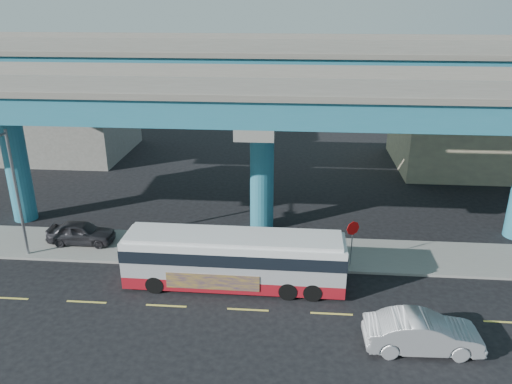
# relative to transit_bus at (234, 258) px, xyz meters

# --- Properties ---
(ground) EXTENTS (120.00, 120.00, 0.00)m
(ground) POSITION_rel_transit_bus_xyz_m (0.89, -1.87, -1.59)
(ground) COLOR black
(ground) RESTS_ON ground
(sidewalk) EXTENTS (70.00, 4.00, 0.15)m
(sidewalk) POSITION_rel_transit_bus_xyz_m (0.89, 3.63, -1.51)
(sidewalk) COLOR gray
(sidewalk) RESTS_ON ground
(lane_markings) EXTENTS (58.00, 0.12, 0.01)m
(lane_markings) POSITION_rel_transit_bus_xyz_m (0.89, -2.17, -1.58)
(lane_markings) COLOR #D8C64C
(lane_markings) RESTS_ON ground
(viaduct) EXTENTS (52.00, 12.40, 11.70)m
(viaduct) POSITION_rel_transit_bus_xyz_m (0.89, 7.24, 7.55)
(viaduct) COLOR #226C81
(viaduct) RESTS_ON ground
(building_beige) EXTENTS (14.00, 10.23, 7.00)m
(building_beige) POSITION_rel_transit_bus_xyz_m (18.89, 21.11, 1.92)
(building_beige) COLOR #C2B48A
(building_beige) RESTS_ON ground
(building_concrete) EXTENTS (12.00, 10.00, 9.00)m
(building_concrete) POSITION_rel_transit_bus_xyz_m (-19.11, 22.13, 2.91)
(building_concrete) COLOR gray
(building_concrete) RESTS_ON ground
(transit_bus) EXTENTS (11.33, 2.53, 2.90)m
(transit_bus) POSITION_rel_transit_bus_xyz_m (0.00, 0.00, 0.00)
(transit_bus) COLOR maroon
(transit_bus) RESTS_ON ground
(sedan) EXTENTS (2.00, 4.99, 1.61)m
(sedan) POSITION_rel_transit_bus_xyz_m (8.54, -4.38, -0.78)
(sedan) COLOR #A3A3A8
(sedan) RESTS_ON ground
(parked_car) EXTENTS (1.67, 4.01, 1.36)m
(parked_car) POSITION_rel_transit_bus_xyz_m (-9.75, 3.72, -0.76)
(parked_car) COLOR #29282D
(parked_car) RESTS_ON sidewalk
(street_lamp) EXTENTS (0.50, 2.43, 7.39)m
(street_lamp) POSITION_rel_transit_bus_xyz_m (-12.33, 1.58, 3.39)
(street_lamp) COLOR gray
(street_lamp) RESTS_ON sidewalk
(stop_sign) EXTENTS (0.71, 0.43, 2.66)m
(stop_sign) POSITION_rel_transit_bus_xyz_m (6.17, 2.31, 0.49)
(stop_sign) COLOR gray
(stop_sign) RESTS_ON sidewalk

